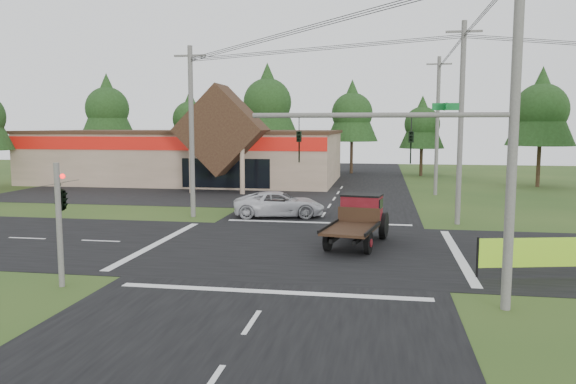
# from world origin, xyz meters

# --- Properties ---
(ground) EXTENTS (120.00, 120.00, 0.00)m
(ground) POSITION_xyz_m (0.00, 0.00, 0.00)
(ground) COLOR #254418
(ground) RESTS_ON ground
(road_ns) EXTENTS (12.00, 120.00, 0.02)m
(road_ns) POSITION_xyz_m (0.00, 0.00, 0.01)
(road_ns) COLOR black
(road_ns) RESTS_ON ground
(road_ew) EXTENTS (120.00, 12.00, 0.02)m
(road_ew) POSITION_xyz_m (0.00, 0.00, 0.01)
(road_ew) COLOR black
(road_ew) RESTS_ON ground
(parking_apron) EXTENTS (28.00, 14.00, 0.02)m
(parking_apron) POSITION_xyz_m (-14.00, 19.00, 0.01)
(parking_apron) COLOR black
(parking_apron) RESTS_ON ground
(cvs_building) EXTENTS (30.40, 18.20, 9.19)m
(cvs_building) POSITION_xyz_m (-15.70, 29.57, 2.78)
(cvs_building) COLOR gray
(cvs_building) RESTS_ON ground
(traffic_signal_mast) EXTENTS (8.12, 0.24, 7.00)m
(traffic_signal_mast) POSITION_xyz_m (5.82, -7.50, 4.43)
(traffic_signal_mast) COLOR #595651
(traffic_signal_mast) RESTS_ON ground
(traffic_signal_corner) EXTENTS (0.53, 2.48, 4.40)m
(traffic_signal_corner) POSITION_xyz_m (-7.50, -7.32, 3.52)
(traffic_signal_corner) COLOR #595651
(traffic_signal_corner) RESTS_ON ground
(utility_pole_nr) EXTENTS (2.00, 0.30, 11.00)m
(utility_pole_nr) POSITION_xyz_m (7.50, -7.50, 5.64)
(utility_pole_nr) COLOR #595651
(utility_pole_nr) RESTS_ON ground
(utility_pole_nw) EXTENTS (2.00, 0.30, 10.50)m
(utility_pole_nw) POSITION_xyz_m (-8.00, 8.00, 5.39)
(utility_pole_nw) COLOR #595651
(utility_pole_nw) RESTS_ON ground
(utility_pole_ne) EXTENTS (2.00, 0.30, 11.50)m
(utility_pole_ne) POSITION_xyz_m (8.00, 8.00, 5.89)
(utility_pole_ne) COLOR #595651
(utility_pole_ne) RESTS_ON ground
(utility_pole_n) EXTENTS (2.00, 0.30, 11.20)m
(utility_pole_n) POSITION_xyz_m (8.00, 22.00, 5.74)
(utility_pole_n) COLOR #595651
(utility_pole_n) RESTS_ON ground
(tree_row_a) EXTENTS (6.72, 6.72, 12.12)m
(tree_row_a) POSITION_xyz_m (-30.00, 40.00, 8.05)
(tree_row_a) COLOR #332316
(tree_row_a) RESTS_ON ground
(tree_row_b) EXTENTS (5.60, 5.60, 10.10)m
(tree_row_b) POSITION_xyz_m (-20.00, 42.00, 6.70)
(tree_row_b) COLOR #332316
(tree_row_b) RESTS_ON ground
(tree_row_c) EXTENTS (7.28, 7.28, 13.13)m
(tree_row_c) POSITION_xyz_m (-10.00, 41.00, 8.72)
(tree_row_c) COLOR #332316
(tree_row_c) RESTS_ON ground
(tree_row_d) EXTENTS (6.16, 6.16, 11.11)m
(tree_row_d) POSITION_xyz_m (0.00, 42.00, 7.38)
(tree_row_d) COLOR #332316
(tree_row_d) RESTS_ON ground
(tree_row_e) EXTENTS (5.04, 5.04, 9.09)m
(tree_row_e) POSITION_xyz_m (8.00, 40.00, 6.03)
(tree_row_e) COLOR #332316
(tree_row_e) RESTS_ON ground
(tree_side_ne) EXTENTS (6.16, 6.16, 11.11)m
(tree_side_ne) POSITION_xyz_m (18.00, 30.00, 7.38)
(tree_side_ne) COLOR #332316
(tree_side_ne) RESTS_ON ground
(antique_flatbed_truck) EXTENTS (3.15, 5.96, 2.37)m
(antique_flatbed_truck) POSITION_xyz_m (2.48, 1.17, 1.18)
(antique_flatbed_truck) COLOR #4F0B0F
(antique_flatbed_truck) RESTS_ON ground
(roadside_banner) EXTENTS (4.48, 1.17, 1.56)m
(roadside_banner) POSITION_xyz_m (9.38, -3.40, 0.78)
(roadside_banner) COLOR #8ACB1B
(roadside_banner) RESTS_ON ground
(white_pickup) EXTENTS (6.03, 3.56, 1.57)m
(white_pickup) POSITION_xyz_m (-2.69, 8.98, 0.79)
(white_pickup) COLOR silver
(white_pickup) RESTS_ON ground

